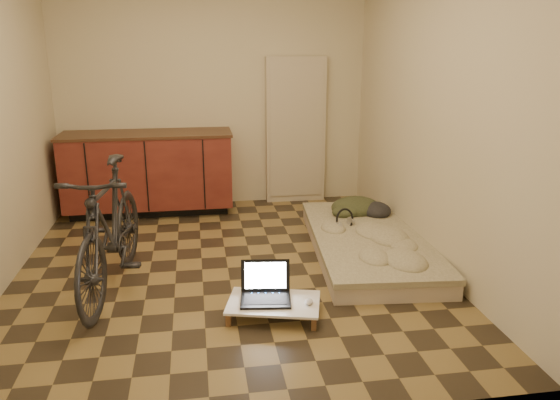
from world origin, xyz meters
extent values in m
cube|color=olive|center=(0.00, 0.00, 0.00)|extent=(3.50, 4.00, 0.00)
cube|color=beige|center=(0.00, 2.00, 1.30)|extent=(3.50, 0.00, 2.60)
cube|color=beige|center=(0.00, -2.00, 1.30)|extent=(3.50, 0.00, 2.60)
cube|color=beige|center=(1.75, 0.00, 1.30)|extent=(0.00, 4.00, 2.60)
cube|color=black|center=(-0.75, 1.74, 0.05)|extent=(1.70, 0.48, 0.10)
cube|color=#561C18|center=(-0.75, 1.70, 0.49)|extent=(1.80, 0.60, 0.78)
cube|color=#432818|center=(-0.75, 1.70, 0.90)|extent=(1.84, 0.62, 0.03)
cube|color=beige|center=(0.95, 1.94, 0.85)|extent=(0.70, 0.10, 1.70)
imported|color=black|center=(-0.90, -0.29, 0.56)|extent=(0.72, 1.78, 1.12)
cube|color=beige|center=(1.30, 0.16, 0.06)|extent=(1.15, 2.13, 0.13)
cube|color=#BEB492|center=(1.30, 0.16, 0.15)|extent=(1.17, 2.15, 0.05)
cube|color=brown|center=(-0.06, -0.99, 0.04)|extent=(0.04, 0.04, 0.09)
cube|color=brown|center=(0.03, -0.64, 0.04)|extent=(0.04, 0.04, 0.09)
cube|color=brown|center=(0.50, -1.13, 0.04)|extent=(0.04, 0.04, 0.09)
cube|color=brown|center=(0.59, -0.79, 0.04)|extent=(0.04, 0.04, 0.09)
cube|color=white|center=(0.27, -0.89, 0.10)|extent=(0.73, 0.56, 0.02)
cube|color=black|center=(0.21, -0.88, 0.12)|extent=(0.38, 0.29, 0.02)
cube|color=black|center=(0.23, -0.72, 0.24)|extent=(0.36, 0.11, 0.23)
cube|color=white|center=(0.23, -0.72, 0.24)|extent=(0.30, 0.09, 0.18)
ellipsoid|color=silver|center=(0.50, -0.96, 0.12)|extent=(0.08, 0.10, 0.03)
camera|label=1|loc=(-0.24, -4.34, 1.89)|focal=35.00mm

